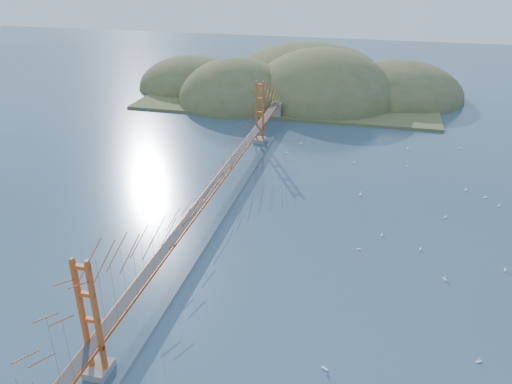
% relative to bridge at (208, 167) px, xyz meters
% --- Properties ---
extents(ground, '(320.00, 320.00, 0.00)m').
position_rel_bridge_xyz_m(ground, '(0.00, -0.18, -7.01)').
color(ground, '#2F475E').
rests_on(ground, ground).
extents(bridge, '(2.20, 94.40, 12.00)m').
position_rel_bridge_xyz_m(bridge, '(0.00, 0.00, 0.00)').
color(bridge, gray).
rests_on(bridge, ground).
extents(far_headlands, '(84.00, 58.00, 25.00)m').
position_rel_bridge_xyz_m(far_headlands, '(2.21, 68.33, -7.01)').
color(far_headlands, olive).
rests_on(far_headlands, ground).
extents(sailboat_7, '(0.56, 0.54, 0.63)m').
position_rel_bridge_xyz_m(sailboat_7, '(18.43, 23.35, -6.86)').
color(sailboat_7, white).
rests_on(sailboat_7, ground).
extents(sailboat_3, '(0.53, 0.53, 0.58)m').
position_rel_bridge_xyz_m(sailboat_3, '(6.26, 25.24, -6.87)').
color(sailboat_3, white).
rests_on(sailboat_3, ground).
extents(sailboat_5, '(0.46, 0.54, 0.63)m').
position_rel_bridge_xyz_m(sailboat_5, '(37.41, -5.15, -6.86)').
color(sailboat_5, white).
rests_on(sailboat_5, ground).
extents(sailboat_8, '(0.56, 0.56, 0.59)m').
position_rel_bridge_xyz_m(sailboat_8, '(39.72, 11.79, -6.87)').
color(sailboat_8, white).
rests_on(sailboat_8, ground).
extents(sailboat_16, '(0.50, 0.46, 0.56)m').
position_rel_bridge_xyz_m(sailboat_16, '(27.31, 23.86, -6.87)').
color(sailboat_16, white).
rests_on(sailboat_16, ground).
extents(sailboat_4, '(0.63, 0.63, 0.66)m').
position_rel_bridge_xyz_m(sailboat_4, '(31.90, 6.40, -6.86)').
color(sailboat_4, white).
rests_on(sailboat_4, ground).
extents(sailboat_9, '(0.58, 0.58, 0.66)m').
position_rel_bridge_xyz_m(sailboat_9, '(35.75, 16.22, -6.86)').
color(sailboat_9, white).
rests_on(sailboat_9, ground).
extents(sailboat_2, '(0.50, 0.41, 0.58)m').
position_rel_bridge_xyz_m(sailboat_2, '(20.81, -4.69, -6.87)').
color(sailboat_2, white).
rests_on(sailboat_2, ground).
extents(sailboat_6, '(0.67, 0.67, 0.72)m').
position_rel_bridge_xyz_m(sailboat_6, '(19.05, -25.18, -6.85)').
color(sailboat_6, white).
rests_on(sailboat_6, ground).
extents(sailboat_17, '(0.53, 0.46, 0.61)m').
position_rel_bridge_xyz_m(sailboat_17, '(36.91, 35.09, -6.87)').
color(sailboat_17, white).
rests_on(sailboat_17, ground).
extents(sailboat_1, '(0.64, 0.66, 0.74)m').
position_rel_bridge_xyz_m(sailboat_1, '(30.48, -8.71, -6.85)').
color(sailboat_1, white).
rests_on(sailboat_1, ground).
extents(sailboat_14, '(0.42, 0.50, 0.59)m').
position_rel_bridge_xyz_m(sailboat_14, '(28.18, -2.85, -6.87)').
color(sailboat_14, white).
rests_on(sailboat_14, ground).
extents(sailboat_13, '(0.60, 0.60, 0.65)m').
position_rel_bridge_xyz_m(sailboat_13, '(32.30, -21.03, -6.86)').
color(sailboat_13, white).
rests_on(sailboat_13, ground).
extents(sailboat_15, '(0.65, 0.65, 0.72)m').
position_rel_bridge_xyz_m(sailboat_15, '(27.54, 32.44, -6.85)').
color(sailboat_15, white).
rests_on(sailboat_15, ground).
extents(sailboat_0, '(0.39, 0.49, 0.58)m').
position_rel_bridge_xyz_m(sailboat_0, '(23.49, -0.57, -6.87)').
color(sailboat_0, white).
rests_on(sailboat_0, ground).
extents(sailboat_12, '(0.53, 0.52, 0.59)m').
position_rel_bridge_xyz_m(sailboat_12, '(7.91, 30.55, -6.87)').
color(sailboat_12, white).
rests_on(sailboat_12, ground).
extents(sailboat_extra_0, '(0.57, 0.55, 0.64)m').
position_rel_bridge_xyz_m(sailboat_extra_0, '(38.29, 14.28, -6.86)').
color(sailboat_extra_0, white).
rests_on(sailboat_extra_0, ground).
extents(sailboat_extra_1, '(0.56, 0.62, 0.70)m').
position_rel_bridge_xyz_m(sailboat_extra_1, '(20.12, 10.80, -6.86)').
color(sailboat_extra_1, white).
rests_on(sailboat_extra_1, ground).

